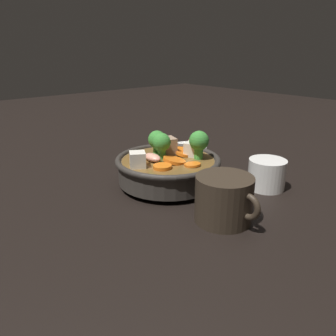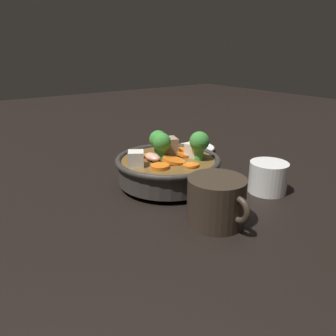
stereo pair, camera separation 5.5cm
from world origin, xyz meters
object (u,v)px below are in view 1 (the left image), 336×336
side_saucer (188,148)px  dark_mug (224,199)px  stirfry_bowl (168,166)px  chopsticks_pair (188,145)px  tea_cup (267,174)px

side_saucer → dark_mug: size_ratio=0.91×
stirfry_bowl → chopsticks_pair: stirfry_bowl is taller
dark_mug → tea_cup: bearing=100.0°
stirfry_bowl → side_saucer: (-0.15, 0.20, -0.03)m
stirfry_bowl → dark_mug: (0.18, -0.03, -0.00)m
side_saucer → tea_cup: tea_cup is taller
dark_mug → stirfry_bowl: bearing=169.5°
stirfry_bowl → tea_cup: 0.20m
tea_cup → dark_mug: dark_mug is taller
side_saucer → tea_cup: bearing=-12.5°
stirfry_bowl → chopsticks_pair: 0.25m
side_saucer → dark_mug: bearing=-36.1°
stirfry_bowl → side_saucer: stirfry_bowl is taller
dark_mug → chopsticks_pair: (-0.32, 0.24, -0.02)m
stirfry_bowl → dark_mug: bearing=-10.5°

